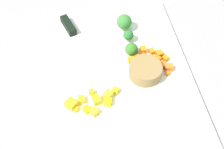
# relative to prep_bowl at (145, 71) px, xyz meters

# --- Properties ---
(ground_plane) EXTENTS (4.00, 4.00, 0.00)m
(ground_plane) POSITION_rel_prep_bowl_xyz_m (-0.01, -0.08, -0.03)
(ground_plane) COLOR gray
(cutting_board) EXTENTS (0.51, 0.39, 0.01)m
(cutting_board) POSITION_rel_prep_bowl_xyz_m (-0.01, -0.08, -0.02)
(cutting_board) COLOR white
(cutting_board) RESTS_ON ground_plane
(prep_bowl) EXTENTS (0.08, 0.08, 0.03)m
(prep_bowl) POSITION_rel_prep_bowl_xyz_m (0.00, 0.00, 0.00)
(prep_bowl) COLOR olive
(prep_bowl) RESTS_ON cutting_board
(chef_knife) EXTENTS (0.28, 0.11, 0.02)m
(chef_knife) POSITION_rel_prep_bowl_xyz_m (-0.15, -0.15, -0.01)
(chef_knife) COLOR silver
(chef_knife) RESTS_ON cutting_board
(carrot_dice_0) EXTENTS (0.02, 0.02, 0.01)m
(carrot_dice_0) POSITION_rel_prep_bowl_xyz_m (-0.05, 0.01, -0.01)
(carrot_dice_0) COLOR orange
(carrot_dice_0) RESTS_ON cutting_board
(carrot_dice_1) EXTENTS (0.01, 0.01, 0.01)m
(carrot_dice_1) POSITION_rel_prep_bowl_xyz_m (-0.05, 0.03, -0.01)
(carrot_dice_1) COLOR orange
(carrot_dice_1) RESTS_ON cutting_board
(carrot_dice_2) EXTENTS (0.01, 0.01, 0.01)m
(carrot_dice_2) POSITION_rel_prep_bowl_xyz_m (-0.06, -0.01, -0.01)
(carrot_dice_2) COLOR orange
(carrot_dice_2) RESTS_ON cutting_board
(carrot_dice_3) EXTENTS (0.02, 0.02, 0.02)m
(carrot_dice_3) POSITION_rel_prep_bowl_xyz_m (-0.05, 0.05, -0.01)
(carrot_dice_3) COLOR orange
(carrot_dice_3) RESTS_ON cutting_board
(carrot_dice_4) EXTENTS (0.02, 0.02, 0.01)m
(carrot_dice_4) POSITION_rel_prep_bowl_xyz_m (-0.04, 0.06, -0.01)
(carrot_dice_4) COLOR orange
(carrot_dice_4) RESTS_ON cutting_board
(carrot_dice_5) EXTENTS (0.02, 0.02, 0.01)m
(carrot_dice_5) POSITION_rel_prep_bowl_xyz_m (-0.02, 0.05, -0.01)
(carrot_dice_5) COLOR orange
(carrot_dice_5) RESTS_ON cutting_board
(carrot_dice_6) EXTENTS (0.01, 0.01, 0.01)m
(carrot_dice_6) POSITION_rel_prep_bowl_xyz_m (-0.03, 0.05, -0.01)
(carrot_dice_6) COLOR orange
(carrot_dice_6) RESTS_ON cutting_board
(carrot_dice_7) EXTENTS (0.02, 0.02, 0.01)m
(carrot_dice_7) POSITION_rel_prep_bowl_xyz_m (-0.07, 0.03, -0.01)
(carrot_dice_7) COLOR orange
(carrot_dice_7) RESTS_ON cutting_board
(carrot_dice_8) EXTENTS (0.01, 0.01, 0.01)m
(carrot_dice_8) POSITION_rel_prep_bowl_xyz_m (0.01, 0.05, -0.01)
(carrot_dice_8) COLOR orange
(carrot_dice_8) RESTS_ON cutting_board
(carrot_dice_9) EXTENTS (0.02, 0.02, 0.02)m
(carrot_dice_9) POSITION_rel_prep_bowl_xyz_m (-0.01, 0.06, -0.01)
(carrot_dice_9) COLOR orange
(carrot_dice_9) RESTS_ON cutting_board
(carrot_dice_10) EXTENTS (0.02, 0.02, 0.02)m
(carrot_dice_10) POSITION_rel_prep_bowl_xyz_m (-0.07, 0.01, -0.01)
(carrot_dice_10) COLOR orange
(carrot_dice_10) RESTS_ON cutting_board
(carrot_dice_11) EXTENTS (0.02, 0.02, 0.02)m
(carrot_dice_11) POSITION_rel_prep_bowl_xyz_m (-0.04, 0.04, -0.01)
(carrot_dice_11) COLOR orange
(carrot_dice_11) RESTS_ON cutting_board
(carrot_dice_12) EXTENTS (0.02, 0.02, 0.01)m
(carrot_dice_12) POSITION_rel_prep_bowl_xyz_m (-0.05, -0.02, -0.01)
(carrot_dice_12) COLOR orange
(carrot_dice_12) RESTS_ON cutting_board
(carrot_dice_13) EXTENTS (0.01, 0.01, 0.01)m
(carrot_dice_13) POSITION_rel_prep_bowl_xyz_m (-0.07, -0.01, -0.01)
(carrot_dice_13) COLOR orange
(carrot_dice_13) RESTS_ON cutting_board
(pepper_dice_0) EXTENTS (0.02, 0.02, 0.01)m
(pepper_dice_0) POSITION_rel_prep_bowl_xyz_m (0.07, -0.10, -0.01)
(pepper_dice_0) COLOR yellow
(pepper_dice_0) RESTS_ON cutting_board
(pepper_dice_1) EXTENTS (0.01, 0.01, 0.01)m
(pepper_dice_1) POSITION_rel_prep_bowl_xyz_m (0.03, -0.14, -0.01)
(pepper_dice_1) COLOR yellow
(pepper_dice_1) RESTS_ON cutting_board
(pepper_dice_2) EXTENTS (0.02, 0.02, 0.01)m
(pepper_dice_2) POSITION_rel_prep_bowl_xyz_m (0.07, -0.18, -0.01)
(pepper_dice_2) COLOR yellow
(pepper_dice_2) RESTS_ON cutting_board
(pepper_dice_3) EXTENTS (0.03, 0.03, 0.02)m
(pepper_dice_3) POSITION_rel_prep_bowl_xyz_m (0.06, -0.18, -0.01)
(pepper_dice_3) COLOR yellow
(pepper_dice_3) RESTS_ON cutting_board
(pepper_dice_4) EXTENTS (0.03, 0.03, 0.02)m
(pepper_dice_4) POSITION_rel_prep_bowl_xyz_m (0.05, -0.10, -0.01)
(pepper_dice_4) COLOR yellow
(pepper_dice_4) RESTS_ON cutting_board
(pepper_dice_5) EXTENTS (0.02, 0.02, 0.02)m
(pepper_dice_5) POSITION_rel_prep_bowl_xyz_m (0.09, -0.14, -0.01)
(pepper_dice_5) COLOR yellow
(pepper_dice_5) RESTS_ON cutting_board
(pepper_dice_6) EXTENTS (0.02, 0.01, 0.01)m
(pepper_dice_6) POSITION_rel_prep_bowl_xyz_m (0.05, -0.16, -0.01)
(pepper_dice_6) COLOR yellow
(pepper_dice_6) RESTS_ON cutting_board
(pepper_dice_7) EXTENTS (0.02, 0.02, 0.01)m
(pepper_dice_7) POSITION_rel_prep_bowl_xyz_m (0.04, -0.08, -0.01)
(pepper_dice_7) COLOR yellow
(pepper_dice_7) RESTS_ON cutting_board
(pepper_dice_8) EXTENTS (0.03, 0.02, 0.02)m
(pepper_dice_8) POSITION_rel_prep_bowl_xyz_m (0.06, -0.13, -0.01)
(pepper_dice_8) COLOR yellow
(pepper_dice_8) RESTS_ON cutting_board
(pepper_dice_9) EXTENTS (0.02, 0.02, 0.01)m
(pepper_dice_9) POSITION_rel_prep_bowl_xyz_m (0.08, -0.15, -0.01)
(pepper_dice_9) COLOR yellow
(pepper_dice_9) RESTS_ON cutting_board
(broccoli_floret_0) EXTENTS (0.03, 0.03, 0.03)m
(broccoli_floret_0) POSITION_rel_prep_bowl_xyz_m (-0.12, -0.02, 0.00)
(broccoli_floret_0) COLOR #94B661
(broccoli_floret_0) RESTS_ON cutting_board
(broccoli_floret_1) EXTENTS (0.03, 0.03, 0.03)m
(broccoli_floret_1) POSITION_rel_prep_bowl_xyz_m (-0.07, -0.02, 0.00)
(broccoli_floret_1) COLOR #95B65A
(broccoli_floret_1) RESTS_ON cutting_board
(broccoli_floret_2) EXTENTS (0.04, 0.04, 0.05)m
(broccoli_floret_2) POSITION_rel_prep_bowl_xyz_m (-0.17, -0.02, 0.01)
(broccoli_floret_2) COLOR #81BE64
(broccoli_floret_2) RESTS_ON cutting_board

